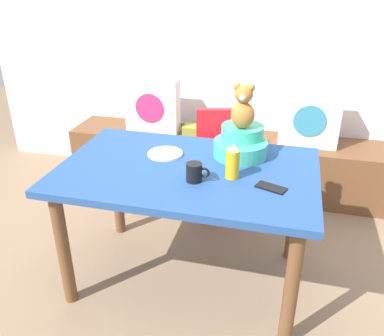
% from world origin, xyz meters
% --- Properties ---
extents(ground_plane, '(8.00, 8.00, 0.00)m').
position_xyz_m(ground_plane, '(0.00, 0.00, 0.00)').
color(ground_plane, '#8C7256').
extents(back_wall, '(4.40, 0.10, 2.60)m').
position_xyz_m(back_wall, '(0.00, 1.46, 1.30)').
color(back_wall, silver).
rests_on(back_wall, ground_plane).
extents(window_bench, '(2.60, 0.44, 0.46)m').
position_xyz_m(window_bench, '(0.00, 1.19, 0.23)').
color(window_bench, brown).
rests_on(window_bench, ground_plane).
extents(pillow_floral_left, '(0.44, 0.15, 0.44)m').
position_xyz_m(pillow_floral_left, '(-0.61, 1.17, 0.68)').
color(pillow_floral_left, white).
rests_on(pillow_floral_left, window_bench).
extents(pillow_floral_right, '(0.44, 0.15, 0.44)m').
position_xyz_m(pillow_floral_right, '(0.65, 1.17, 0.68)').
color(pillow_floral_right, white).
rests_on(pillow_floral_right, window_bench).
extents(book_stack, '(0.20, 0.14, 0.07)m').
position_xyz_m(book_stack, '(-0.25, 1.19, 0.49)').
color(book_stack, olive).
rests_on(book_stack, window_bench).
extents(dining_table, '(1.37, 0.88, 0.74)m').
position_xyz_m(dining_table, '(0.00, 0.00, 0.64)').
color(dining_table, '#264C8C').
rests_on(dining_table, ground_plane).
extents(highchair, '(0.40, 0.51, 0.79)m').
position_xyz_m(highchair, '(0.02, 0.75, 0.52)').
color(highchair, red).
rests_on(highchair, ground_plane).
extents(infant_seat_teal, '(0.30, 0.33, 0.16)m').
position_xyz_m(infant_seat_teal, '(0.25, 0.24, 0.81)').
color(infant_seat_teal, '#3EBB99').
rests_on(infant_seat_teal, dining_table).
extents(teddy_bear, '(0.13, 0.12, 0.25)m').
position_xyz_m(teddy_bear, '(0.25, 0.24, 1.02)').
color(teddy_bear, '#B67833').
rests_on(teddy_bear, infant_seat_teal).
extents(ketchup_bottle, '(0.07, 0.07, 0.18)m').
position_xyz_m(ketchup_bottle, '(0.25, -0.05, 0.83)').
color(ketchup_bottle, gold).
rests_on(ketchup_bottle, dining_table).
extents(coffee_mug, '(0.12, 0.08, 0.09)m').
position_xyz_m(coffee_mug, '(0.07, -0.14, 0.79)').
color(coffee_mug, black).
rests_on(coffee_mug, dining_table).
extents(dinner_plate_near, '(0.20, 0.20, 0.01)m').
position_xyz_m(dinner_plate_near, '(-0.17, 0.13, 0.75)').
color(dinner_plate_near, white).
rests_on(dinner_plate_near, dining_table).
extents(cell_phone, '(0.16, 0.12, 0.01)m').
position_xyz_m(cell_phone, '(0.45, -0.12, 0.74)').
color(cell_phone, black).
rests_on(cell_phone, dining_table).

